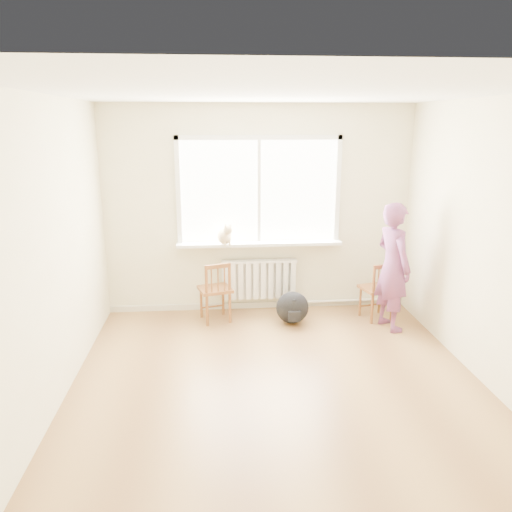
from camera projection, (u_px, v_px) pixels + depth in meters
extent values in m
plane|color=#9E7240|center=(280.00, 392.00, 4.70)|extent=(4.50, 4.50, 0.00)
plane|color=white|center=(284.00, 92.00, 4.00)|extent=(4.50, 4.50, 0.00)
cube|color=beige|center=(259.00, 210.00, 6.51)|extent=(4.00, 0.01, 2.70)
cube|color=white|center=(259.00, 191.00, 6.43)|extent=(2.00, 0.02, 1.30)
cube|color=white|center=(259.00, 137.00, 6.23)|extent=(2.12, 0.05, 0.06)
cube|color=white|center=(178.00, 193.00, 6.33)|extent=(0.06, 0.05, 1.42)
cube|color=white|center=(338.00, 191.00, 6.49)|extent=(0.06, 0.05, 1.42)
cube|color=white|center=(259.00, 192.00, 6.41)|extent=(0.04, 0.05, 1.30)
cube|color=white|center=(259.00, 243.00, 6.52)|extent=(2.15, 0.22, 0.04)
cube|color=white|center=(259.00, 279.00, 6.71)|extent=(1.00, 0.02, 0.55)
cube|color=white|center=(259.00, 280.00, 6.66)|extent=(1.00, 0.10, 0.51)
cube|color=white|center=(259.00, 261.00, 6.59)|extent=(1.00, 0.12, 0.03)
cylinder|color=silver|center=(349.00, 301.00, 6.89)|extent=(1.40, 0.04, 0.04)
cube|color=beige|center=(259.00, 305.00, 6.84)|extent=(4.00, 0.03, 0.08)
cube|color=#95592B|center=(215.00, 289.00, 6.32)|extent=(0.47, 0.46, 0.04)
cylinder|color=#95592B|center=(223.00, 300.00, 6.56)|extent=(0.03, 0.03, 0.42)
cylinder|color=#95592B|center=(201.00, 302.00, 6.46)|extent=(0.03, 0.03, 0.42)
cylinder|color=#95592B|center=(230.00, 307.00, 6.29)|extent=(0.03, 0.03, 0.42)
cylinder|color=#95592B|center=(207.00, 310.00, 6.19)|extent=(0.03, 0.03, 0.42)
cylinder|color=#95592B|center=(230.00, 293.00, 6.24)|extent=(0.04, 0.04, 0.79)
cylinder|color=#95592B|center=(207.00, 296.00, 6.14)|extent=(0.04, 0.04, 0.79)
cube|color=#95592B|center=(218.00, 266.00, 6.09)|extent=(0.32, 0.12, 0.05)
cylinder|color=#95592B|center=(225.00, 279.00, 6.17)|extent=(0.02, 0.02, 0.32)
cylinder|color=#95592B|center=(218.00, 279.00, 6.14)|extent=(0.02, 0.02, 0.32)
cylinder|color=#95592B|center=(211.00, 280.00, 6.11)|extent=(0.02, 0.02, 0.32)
cube|color=#95592B|center=(377.00, 288.00, 6.39)|extent=(0.45, 0.44, 0.04)
cylinder|color=#95592B|center=(379.00, 298.00, 6.61)|extent=(0.03, 0.03, 0.41)
cylinder|color=#95592B|center=(360.00, 301.00, 6.52)|extent=(0.03, 0.03, 0.41)
cylinder|color=#95592B|center=(392.00, 306.00, 6.35)|extent=(0.03, 0.03, 0.41)
cylinder|color=#95592B|center=(372.00, 308.00, 6.26)|extent=(0.03, 0.03, 0.41)
cylinder|color=#95592B|center=(393.00, 292.00, 6.30)|extent=(0.04, 0.04, 0.77)
cylinder|color=#95592B|center=(373.00, 295.00, 6.21)|extent=(0.04, 0.04, 0.77)
cube|color=#95592B|center=(385.00, 266.00, 6.17)|extent=(0.31, 0.11, 0.05)
cylinder|color=#95592B|center=(390.00, 278.00, 6.23)|extent=(0.02, 0.02, 0.31)
cylinder|color=#95592B|center=(384.00, 279.00, 6.21)|extent=(0.02, 0.02, 0.31)
cylinder|color=#95592B|center=(378.00, 279.00, 6.18)|extent=(0.02, 0.02, 0.31)
imported|color=#C44163|center=(393.00, 267.00, 6.00)|extent=(0.51, 0.65, 1.56)
ellipsoid|color=beige|center=(225.00, 236.00, 6.38)|extent=(0.27, 0.33, 0.21)
sphere|color=beige|center=(228.00, 230.00, 6.23)|extent=(0.12, 0.12, 0.12)
cone|color=beige|center=(226.00, 226.00, 6.21)|extent=(0.04, 0.04, 0.05)
cone|color=beige|center=(230.00, 225.00, 6.23)|extent=(0.04, 0.04, 0.05)
cylinder|color=beige|center=(221.00, 238.00, 6.53)|extent=(0.08, 0.19, 0.03)
cylinder|color=beige|center=(225.00, 242.00, 6.29)|extent=(0.03, 0.03, 0.11)
cylinder|color=beige|center=(230.00, 241.00, 6.31)|extent=(0.03, 0.03, 0.11)
ellipsoid|color=black|center=(292.00, 308.00, 6.28)|extent=(0.50, 0.44, 0.41)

